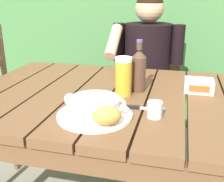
# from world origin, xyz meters

# --- Properties ---
(dining_table) EXTENTS (1.50, 0.94, 0.74)m
(dining_table) POSITION_xyz_m (-0.00, 0.00, 0.66)
(dining_table) COLOR brown
(dining_table) RESTS_ON ground_plane
(hedge_backdrop) EXTENTS (3.63, 0.80, 2.57)m
(hedge_backdrop) POSITION_xyz_m (0.01, 1.55, 1.01)
(hedge_backdrop) COLOR #467B42
(hedge_backdrop) RESTS_ON ground_plane
(chair_near_diner) EXTENTS (0.48, 0.41, 0.94)m
(chair_near_diner) POSITION_xyz_m (-0.01, 0.91, 0.47)
(chair_near_diner) COLOR brown
(chair_near_diner) RESTS_ON ground_plane
(person_eating) EXTENTS (0.48, 0.47, 1.19)m
(person_eating) POSITION_xyz_m (-0.02, 0.71, 0.70)
(person_eating) COLOR black
(person_eating) RESTS_ON ground_plane
(serving_plate) EXTENTS (0.28, 0.28, 0.01)m
(serving_plate) POSITION_xyz_m (-0.08, -0.26, 0.75)
(serving_plate) COLOR white
(serving_plate) RESTS_ON dining_table
(soup_bowl) EXTENTS (0.24, 0.19, 0.07)m
(soup_bowl) POSITION_xyz_m (-0.08, -0.26, 0.78)
(soup_bowl) COLOR white
(soup_bowl) RESTS_ON serving_plate
(bread_roll) EXTENTS (0.11, 0.09, 0.07)m
(bread_roll) POSITION_xyz_m (-0.02, -0.34, 0.79)
(bread_roll) COLOR gold
(bread_roll) RESTS_ON serving_plate
(beer_glass) EXTENTS (0.07, 0.07, 0.17)m
(beer_glass) POSITION_xyz_m (-0.03, -0.01, 0.83)
(beer_glass) COLOR gold
(beer_glass) RESTS_ON dining_table
(beer_bottle) EXTENTS (0.07, 0.07, 0.24)m
(beer_bottle) POSITION_xyz_m (0.03, 0.07, 0.84)
(beer_bottle) COLOR #4F3526
(beer_bottle) RESTS_ON dining_table
(water_glass_small) EXTENTS (0.06, 0.06, 0.06)m
(water_glass_small) POSITION_xyz_m (0.13, -0.21, 0.77)
(water_glass_small) COLOR silver
(water_glass_small) RESTS_ON dining_table
(butter_tub) EXTENTS (0.13, 0.10, 0.06)m
(butter_tub) POSITION_xyz_m (0.30, 0.12, 0.77)
(butter_tub) COLOR white
(butter_tub) RESTS_ON dining_table
(table_knife) EXTENTS (0.17, 0.04, 0.01)m
(table_knife) POSITION_xyz_m (0.07, -0.15, 0.74)
(table_knife) COLOR silver
(table_knife) RESTS_ON dining_table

